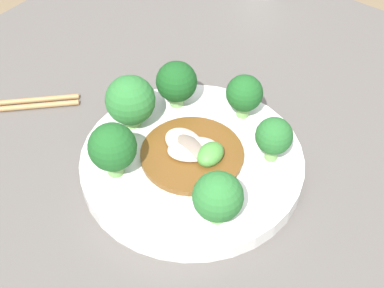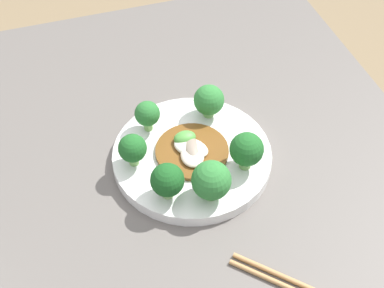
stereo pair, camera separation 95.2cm
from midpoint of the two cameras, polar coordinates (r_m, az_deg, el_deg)
The scene contains 9 objects.
table at distance 0.94m, azimuth -11.53°, elevation -34.84°, with size 0.90×0.84×0.70m.
plate at distance 0.58m, azimuth -13.60°, elevation -30.01°, with size 0.26×0.26×0.02m.
broccoli_east at distance 0.52m, azimuth -12.82°, elevation -38.48°, with size 0.06×0.06×0.07m.
broccoli_southwest at distance 0.57m, azimuth -21.23°, elevation -22.80°, with size 0.04×0.04×0.06m.
broccoli_northwest at distance 0.55m, azimuth -9.95°, elevation -20.74°, with size 0.05×0.05×0.06m.
broccoli_northeast at distance 0.51m, azimuth -4.66°, elevation -32.69°, with size 0.05×0.05×0.07m.
broccoli_southeast at distance 0.53m, azimuth -21.14°, elevation -37.11°, with size 0.05×0.05×0.06m.
broccoli_south at distance 0.56m, azimuth -25.38°, elevation -29.30°, with size 0.04×0.04×0.06m.
stirfry_center at distance 0.56m, azimuth -14.14°, elevation -29.62°, with size 0.12×0.12×0.02m.
Camera 2 is at (0.54, -0.14, 1.37)m, focal length 50.00 mm.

